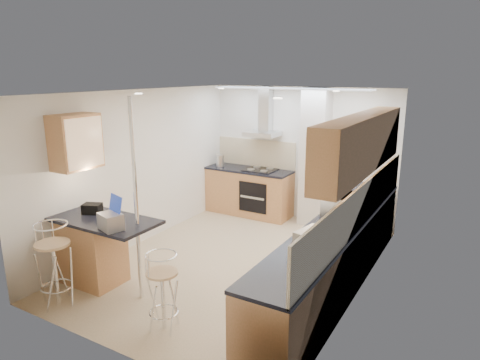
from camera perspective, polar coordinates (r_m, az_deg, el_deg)
The scene contains 16 objects.
ground at distance 6.48m, azimuth -0.51°, elevation -11.00°, with size 4.80×4.80×0.00m, color tan.
room_shell at distance 6.16m, azimuth 3.84°, elevation 2.76°, with size 3.64×4.84×2.51m.
right_counter at distance 5.74m, azimuth 12.67°, elevation -9.79°, with size 0.63×4.40×0.92m.
back_counter at distance 8.48m, azimuth 1.20°, elevation -1.52°, with size 1.70×0.63×0.92m.
peninsula at distance 5.93m, azimuth -17.48°, elevation -9.20°, with size 1.47×0.72×0.94m.
microwave at distance 5.82m, azimuth 13.17°, elevation -3.17°, with size 0.51×0.34×0.28m, color white.
laptop at distance 5.33m, azimuth -16.87°, elevation -5.32°, with size 0.29×0.22×0.20m, color #9B9DA3.
bag at distance 6.02m, azimuth -19.11°, elevation -3.59°, with size 0.23×0.17×0.13m, color black.
bar_stool_near at distance 5.68m, azimuth -23.50°, elevation -10.28°, with size 0.43×0.43×1.05m, color tan, non-canonical shape.
bar_stool_end at distance 4.87m, azimuth -10.26°, elevation -14.45°, with size 0.37×0.37×0.90m, color tan, non-canonical shape.
jar_a at distance 5.75m, azimuth 15.62°, elevation -4.10°, with size 0.12×0.12×0.18m, color beige.
jar_b at distance 6.05m, azimuth 14.99°, elevation -3.20°, with size 0.11×0.11×0.16m, color beige.
jar_c at distance 5.01m, azimuth 11.90°, elevation -6.45°, with size 0.14×0.14×0.20m, color #B5AA91.
jar_d at distance 5.11m, azimuth 10.79°, elevation -6.45°, with size 0.10×0.10×0.13m, color white.
bread_bin at distance 4.69m, azimuth 9.86°, elevation -7.86°, with size 0.30×0.38×0.20m, color beige.
kettle at distance 8.58m, azimuth -2.67°, elevation 2.61°, with size 0.16×0.16×0.23m, color silver.
Camera 1 is at (2.99, -5.04, 2.77)m, focal length 32.00 mm.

